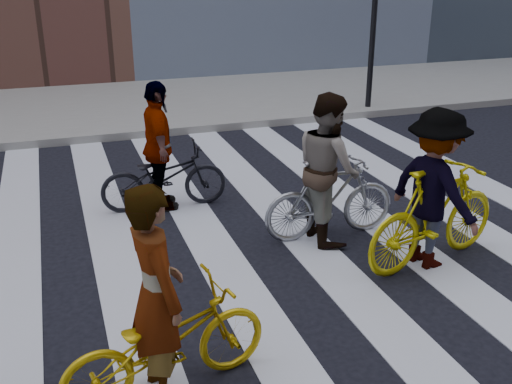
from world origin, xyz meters
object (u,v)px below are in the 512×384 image
rider_mid (328,168)px  rider_left (156,295)px  rider_right (434,189)px  rider_rear (158,147)px  bike_yellow_right (435,216)px  traffic_signal (377,5)px  bike_dark_rear (164,177)px  bike_yellow_left (166,343)px  bike_silver_mid (330,198)px

rider_mid → rider_left: bearing=132.7°
rider_right → rider_rear: rider_right is taller
rider_rear → bike_yellow_right: bearing=-133.0°
traffic_signal → rider_rear: bearing=-144.4°
bike_yellow_right → rider_mid: bearing=26.9°
rider_mid → rider_right: bearing=-140.6°
bike_dark_rear → rider_mid: (1.67, -1.55, 0.45)m
bike_yellow_left → rider_right: bearing=-80.9°
bike_yellow_right → rider_right: 0.31m
bike_silver_mid → traffic_signal: bearing=-32.4°
bike_dark_rear → rider_mid: bearing=-131.0°
bike_yellow_left → bike_dark_rear: size_ratio=0.99×
rider_left → bike_dark_rear: bearing=-22.4°
bike_dark_rear → rider_rear: rider_rear is taller
rider_rear → rider_mid: bearing=-130.2°
rider_right → rider_mid: bearing=25.1°
traffic_signal → bike_yellow_right: (-2.75, -6.31, -1.71)m
bike_yellow_left → rider_left: (-0.05, 0.00, 0.44)m
bike_dark_rear → rider_left: 3.78m
traffic_signal → bike_silver_mid: 6.63m
rider_right → traffic_signal: bearing=-37.1°
traffic_signal → rider_rear: traffic_signal is taller
bike_silver_mid → rider_rear: bearing=49.9°
rider_left → rider_mid: bearing=-59.4°
bike_silver_mid → bike_dark_rear: size_ratio=0.98×
rider_left → rider_right: 3.39m
bike_yellow_left → rider_left: 0.44m
bike_silver_mid → rider_left: (-2.46, -2.14, 0.38)m
bike_yellow_left → rider_right: (3.14, 1.15, 0.44)m
bike_yellow_left → rider_left: size_ratio=0.96×
traffic_signal → bike_silver_mid: size_ratio=2.00×
bike_dark_rear → rider_rear: bearing=91.8°
bike_silver_mid → rider_rear: 2.38m
bike_silver_mid → rider_mid: (-0.05, 0.00, 0.39)m
bike_yellow_left → rider_mid: size_ratio=0.94×
traffic_signal → rider_rear: 6.65m
rider_left → rider_right: bearing=-81.1°
traffic_signal → bike_yellow_left: bearing=-128.5°
bike_dark_rear → rider_left: (-0.74, -3.69, 0.43)m
bike_silver_mid → bike_yellow_left: bearing=132.7°
bike_yellow_left → rider_mid: bearing=-58.8°
bike_yellow_right → rider_rear: rider_rear is taller
rider_right → bike_silver_mid: bearing=23.3°
bike_silver_mid → bike_dark_rear: 2.31m
bike_silver_mid → bike_yellow_right: bearing=-140.6°
bike_yellow_left → bike_silver_mid: 3.22m
traffic_signal → rider_left: traffic_signal is taller
bike_yellow_right → rider_left: (-3.24, -1.15, 0.30)m
rider_rear → bike_silver_mid: bearing=-129.4°
traffic_signal → bike_silver_mid: traffic_signal is taller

